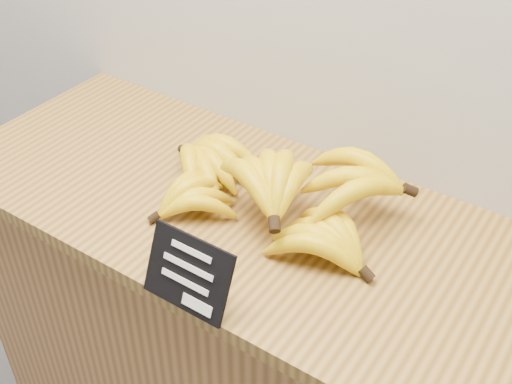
{
  "coord_description": "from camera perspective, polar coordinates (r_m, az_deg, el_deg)",
  "views": [
    {
      "loc": [
        0.33,
        1.96,
        1.7
      ],
      "look_at": [
        -0.17,
        2.7,
        1.02
      ],
      "focal_mm": 45.0,
      "sensor_mm": 36.0,
      "label": 1
    }
  ],
  "objects": [
    {
      "name": "counter",
      "position": [
        1.56,
        1.07,
        -15.89
      ],
      "size": [
        1.36,
        0.5,
        0.9
      ],
      "primitive_type": "cube",
      "color": "olive",
      "rests_on": "ground"
    },
    {
      "name": "counter_top",
      "position": [
        1.22,
        1.31,
        -2.74
      ],
      "size": [
        1.39,
        0.54,
        0.03
      ],
      "primitive_type": "cube",
      "color": "olive",
      "rests_on": "counter"
    },
    {
      "name": "chalkboard_sign",
      "position": [
        1.02,
        -6.09,
        -7.21
      ],
      "size": [
        0.16,
        0.05,
        0.12
      ],
      "primitive_type": "cube",
      "rotation": [
        -0.41,
        0.0,
        0.0
      ],
      "color": "black",
      "rests_on": "counter_top"
    },
    {
      "name": "banana_pile",
      "position": [
        1.18,
        1.31,
        0.23
      ],
      "size": [
        0.51,
        0.34,
        0.13
      ],
      "color": "yellow",
      "rests_on": "counter_top"
    }
  ]
}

